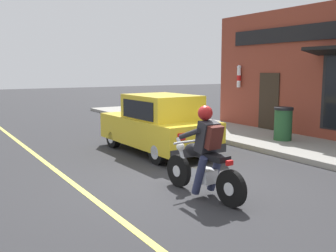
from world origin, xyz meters
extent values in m
plane|color=#2B2B2D|center=(0.00, 0.00, 0.00)|extent=(80.00, 80.00, 0.00)
cube|color=gray|center=(4.73, 3.00, 0.07)|extent=(2.60, 22.00, 0.14)
cube|color=#D1C64C|center=(-1.80, 3.00, 0.00)|extent=(0.12, 19.80, 0.01)
cube|color=#2D2319|center=(6.01, 3.50, 1.05)|extent=(0.04, 0.90, 2.10)
cylinder|color=white|center=(5.93, 4.98, 1.90)|extent=(0.14, 0.14, 0.70)
cylinder|color=red|center=(5.93, 4.98, 1.90)|extent=(0.15, 0.15, 0.20)
sphere|color=silver|center=(5.93, 4.98, 2.30)|extent=(0.16, 0.16, 0.16)
cylinder|color=black|center=(-0.13, -0.13, 0.31)|extent=(0.15, 0.63, 0.62)
cylinder|color=silver|center=(-0.13, -0.13, 0.31)|extent=(0.14, 0.23, 0.22)
cylinder|color=black|center=(-0.02, -1.53, 0.31)|extent=(0.15, 0.63, 0.62)
cylinder|color=silver|center=(-0.02, -1.53, 0.31)|extent=(0.14, 0.23, 0.22)
cube|color=silver|center=(-0.07, -0.88, 0.39)|extent=(0.31, 0.42, 0.24)
ellipsoid|color=black|center=(-0.09, -0.63, 0.80)|extent=(0.34, 0.54, 0.24)
cube|color=black|center=(-0.05, -1.11, 0.76)|extent=(0.30, 0.58, 0.10)
cylinder|color=silver|center=(-0.12, -0.23, 0.62)|extent=(0.09, 0.33, 0.68)
cylinder|color=silver|center=(-0.11, -0.35, 0.91)|extent=(0.56, 0.08, 0.04)
sphere|color=silver|center=(-0.12, -0.18, 0.79)|extent=(0.16, 0.16, 0.16)
cylinder|color=silver|center=(0.12, -1.27, 0.29)|extent=(0.12, 0.55, 0.08)
cube|color=red|center=(-0.03, -1.48, 0.73)|extent=(0.12, 0.07, 0.08)
cylinder|color=#282D4C|center=(-0.25, -0.96, 0.43)|extent=(0.17, 0.36, 0.71)
cylinder|color=#282D4C|center=(0.11, -0.94, 0.43)|extent=(0.17, 0.36, 0.71)
cube|color=#232328|center=(-0.07, -0.93, 1.08)|extent=(0.36, 0.35, 0.57)
cylinder|color=#232328|center=(-0.29, -0.71, 1.12)|extent=(0.13, 0.52, 0.26)
cylinder|color=#232328|center=(0.11, -0.68, 1.12)|extent=(0.13, 0.52, 0.26)
sphere|color=#A51919|center=(-0.07, -0.87, 1.49)|extent=(0.26, 0.26, 0.26)
cube|color=#4C1E19|center=(-0.06, -1.09, 1.10)|extent=(0.30, 0.26, 0.42)
cylinder|color=black|center=(0.35, 3.99, 0.30)|extent=(0.20, 0.61, 0.60)
cylinder|color=silver|center=(0.35, 3.99, 0.30)|extent=(0.21, 0.34, 0.33)
cylinder|color=black|center=(1.79, 4.04, 0.30)|extent=(0.20, 0.61, 0.60)
cylinder|color=silver|center=(1.79, 4.04, 0.30)|extent=(0.21, 0.34, 0.33)
cylinder|color=black|center=(0.42, 1.59, 0.30)|extent=(0.20, 0.61, 0.60)
cylinder|color=silver|center=(0.42, 1.59, 0.30)|extent=(0.21, 0.34, 0.33)
cylinder|color=black|center=(1.86, 1.64, 0.30)|extent=(0.20, 0.61, 0.60)
cylinder|color=silver|center=(1.86, 1.64, 0.30)|extent=(0.21, 0.34, 0.33)
cube|color=gold|center=(1.10, 2.81, 0.60)|extent=(1.75, 3.75, 0.70)
cube|color=gold|center=(1.11, 2.56, 1.24)|extent=(1.50, 1.94, 0.66)
cube|color=black|center=(1.08, 3.43, 1.19)|extent=(1.33, 0.39, 0.51)
cube|color=black|center=(0.38, 2.54, 1.22)|extent=(0.08, 1.52, 0.46)
cube|color=black|center=(1.83, 2.59, 1.22)|extent=(0.08, 1.52, 0.46)
cube|color=silver|center=(0.54, 4.66, 0.72)|extent=(0.24, 0.05, 0.14)
cube|color=red|center=(0.65, 0.94, 0.74)|extent=(0.20, 0.05, 0.16)
cube|color=silver|center=(1.55, 4.69, 0.72)|extent=(0.24, 0.05, 0.14)
cube|color=red|center=(1.67, 0.97, 0.74)|extent=(0.20, 0.05, 0.16)
cube|color=#28282B|center=(1.05, 4.64, 0.35)|extent=(1.61, 0.17, 0.20)
cube|color=#28282B|center=(1.16, 0.98, 0.35)|extent=(1.61, 0.17, 0.20)
cylinder|color=#23512D|center=(4.82, 1.76, 0.59)|extent=(0.52, 0.52, 0.90)
cylinder|color=black|center=(4.82, 1.76, 1.08)|extent=(0.56, 0.56, 0.08)
cube|color=black|center=(4.62, 5.27, 0.16)|extent=(0.36, 0.36, 0.04)
cone|color=orange|center=(4.62, 5.27, 0.46)|extent=(0.28, 0.28, 0.56)
cylinder|color=white|center=(4.62, 5.27, 0.48)|extent=(0.20, 0.20, 0.08)
camera|label=1|loc=(-4.15, -6.24, 2.24)|focal=42.00mm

